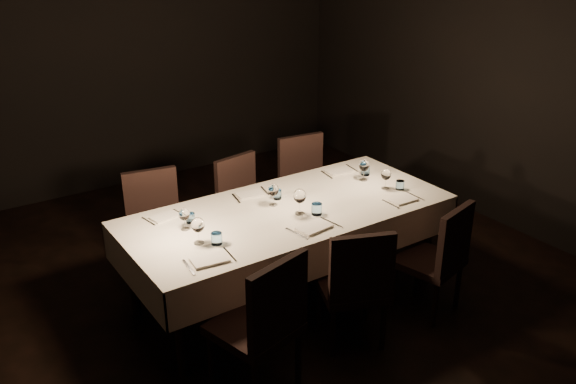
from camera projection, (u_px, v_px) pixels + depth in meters
room at (288, 115)px, 4.35m from camera, size 5.01×6.01×3.01m
dining_table at (288, 217)px, 4.67m from camera, size 2.52×1.12×0.76m
chair_near_left at (264, 321)px, 3.69m from camera, size 0.58×0.58×0.99m
place_setting_near_left at (206, 239)px, 4.03m from camera, size 0.35×0.41×0.19m
chair_near_center at (356, 282)px, 4.15m from camera, size 0.58×0.58×0.92m
place_setting_near_center at (308, 208)px, 4.46m from camera, size 0.37×0.42×0.20m
chair_near_right at (440, 254)px, 4.52m from camera, size 0.53×0.53×0.90m
place_setting_near_right at (394, 184)px, 4.90m from camera, size 0.31×0.40×0.17m
chair_far_left at (156, 221)px, 5.01m from camera, size 0.51×0.51×0.93m
place_setting_far_left at (180, 216)px, 4.37m from camera, size 0.31×0.39×0.16m
chair_far_center at (244, 201)px, 5.40m from camera, size 0.50×0.50×0.90m
place_setting_far_center at (267, 192)px, 4.75m from camera, size 0.33×0.40×0.18m
chair_far_right at (306, 182)px, 5.74m from camera, size 0.51×0.51×0.95m
place_setting_far_right at (357, 168)px, 5.22m from camera, size 0.34×0.41×0.18m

